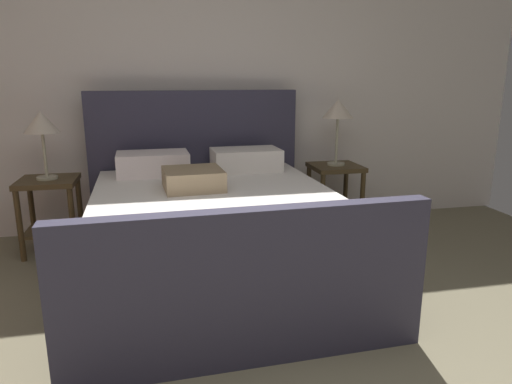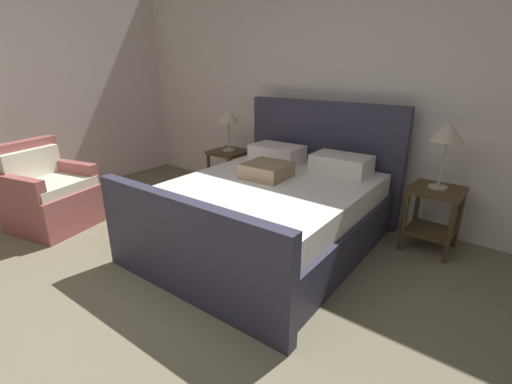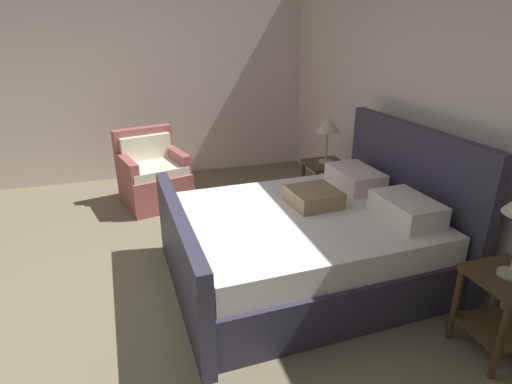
# 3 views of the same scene
# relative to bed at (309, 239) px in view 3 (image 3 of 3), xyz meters

# --- Properties ---
(ground_plane) EXTENTS (6.26, 6.11, 0.02)m
(ground_plane) POSITION_rel_bed_xyz_m (0.02, -1.87, -0.37)
(ground_plane) COLOR #766E55
(wall_back) EXTENTS (6.38, 0.12, 2.89)m
(wall_back) POSITION_rel_bed_xyz_m (0.02, 1.25, 1.09)
(wall_back) COLOR silver
(wall_back) RESTS_ON ground
(wall_side_left) EXTENTS (0.12, 6.23, 2.89)m
(wall_side_left) POSITION_rel_bed_xyz_m (-3.17, -1.87, 1.09)
(wall_side_left) COLOR silver
(wall_side_left) RESTS_ON ground
(bed) EXTENTS (1.89, 2.25, 1.27)m
(bed) POSITION_rel_bed_xyz_m (0.00, 0.00, 0.00)
(bed) COLOR #333044
(bed) RESTS_ON ground
(nightstand_right) EXTENTS (0.44, 0.44, 0.60)m
(nightstand_right) POSITION_rel_bed_xyz_m (1.23, 0.83, 0.05)
(nightstand_right) COLOR #47361E
(nightstand_right) RESTS_ON ground
(nightstand_left) EXTENTS (0.44, 0.44, 0.60)m
(nightstand_left) POSITION_rel_bed_xyz_m (-1.22, 0.74, 0.05)
(nightstand_left) COLOR #47361E
(nightstand_left) RESTS_ON ground
(table_lamp_left) EXTENTS (0.27, 0.27, 0.53)m
(table_lamp_left) POSITION_rel_bed_xyz_m (-1.22, 0.74, 0.67)
(table_lamp_left) COLOR #B7B293
(table_lamp_left) RESTS_ON nightstand_left
(armchair) EXTENTS (0.89, 0.88, 0.90)m
(armchair) POSITION_rel_bed_xyz_m (-2.07, -1.15, -0.01)
(armchair) COLOR #A05350
(armchair) RESTS_ON ground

